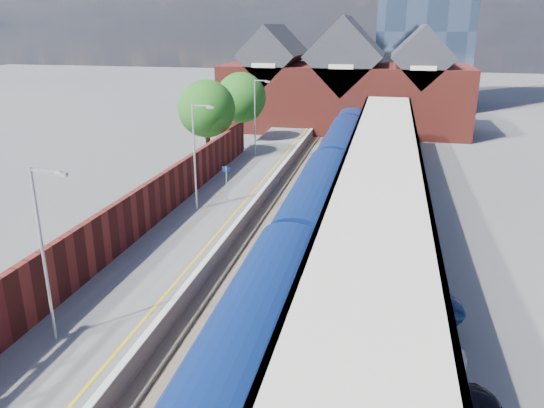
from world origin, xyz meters
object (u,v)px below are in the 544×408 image
(lamp_post_c, at_px, (196,150))
(lamp_post_d, at_px, (256,112))
(platform_sign, at_px, (226,178))
(lamp_post_b, at_px, (45,246))
(parked_car_blue, at_px, (408,302))
(parked_car_dark, at_px, (437,397))
(train, at_px, (331,167))
(parked_car_silver, at_px, (408,349))

(lamp_post_c, xyz_separation_m, lamp_post_d, (0.00, 16.00, 0.00))
(lamp_post_d, distance_m, platform_sign, 14.25)
(lamp_post_c, bearing_deg, lamp_post_b, -90.00)
(platform_sign, bearing_deg, parked_car_blue, -47.81)
(lamp_post_c, xyz_separation_m, parked_car_blue, (13.37, -11.25, -3.34))
(parked_car_dark, relative_size, parked_car_blue, 0.86)
(train, relative_size, platform_sign, 26.37)
(parked_car_dark, bearing_deg, platform_sign, 29.11)
(train, distance_m, lamp_post_d, 11.16)
(lamp_post_d, distance_m, parked_car_dark, 36.14)
(lamp_post_c, distance_m, lamp_post_d, 16.00)
(parked_car_dark, bearing_deg, lamp_post_b, 80.91)
(parked_car_silver, bearing_deg, parked_car_blue, 13.36)
(lamp_post_d, bearing_deg, platform_sign, -84.44)
(platform_sign, bearing_deg, lamp_post_b, -94.33)
(lamp_post_c, relative_size, platform_sign, 2.80)
(lamp_post_b, relative_size, lamp_post_d, 1.00)
(lamp_post_d, bearing_deg, lamp_post_c, -90.00)
(train, distance_m, parked_car_silver, 23.97)
(lamp_post_b, relative_size, parked_car_dark, 1.73)
(train, xyz_separation_m, parked_car_silver, (5.46, -23.33, -0.47))
(lamp_post_b, height_order, platform_sign, lamp_post_b)
(train, relative_size, lamp_post_b, 9.42)
(lamp_post_d, height_order, platform_sign, lamp_post_d)
(platform_sign, xyz_separation_m, parked_car_silver, (11.96, -16.72, -1.03))
(lamp_post_d, relative_size, platform_sign, 2.80)
(lamp_post_b, distance_m, lamp_post_d, 32.00)
(train, relative_size, parked_car_dark, 16.26)
(train, relative_size, lamp_post_c, 9.42)
(lamp_post_c, height_order, parked_car_dark, lamp_post_c)
(train, height_order, platform_sign, platform_sign)
(parked_car_dark, xyz_separation_m, parked_car_blue, (-0.78, 5.84, 0.07))
(train, height_order, lamp_post_c, lamp_post_c)
(train, distance_m, parked_car_dark, 26.46)
(train, bearing_deg, lamp_post_c, -132.36)
(parked_car_dark, bearing_deg, lamp_post_c, 34.92)
(lamp_post_c, distance_m, parked_car_silver, 20.13)
(lamp_post_d, height_order, parked_car_silver, lamp_post_d)
(lamp_post_c, distance_m, platform_sign, 3.34)
(lamp_post_b, distance_m, parked_car_silver, 13.79)
(parked_car_blue, bearing_deg, parked_car_dark, 179.75)
(lamp_post_d, xyz_separation_m, parked_car_blue, (13.37, -27.25, -3.34))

